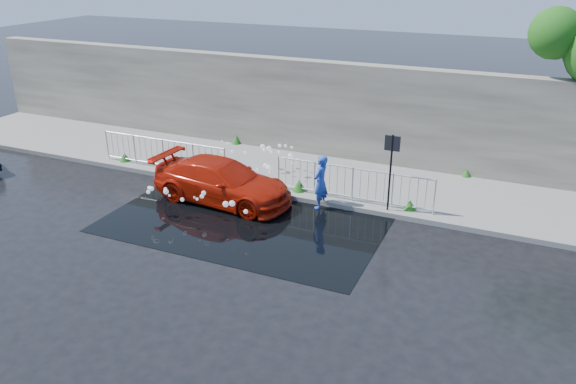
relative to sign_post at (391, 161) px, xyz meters
name	(u,v)px	position (x,y,z in m)	size (l,w,h in m)	color
ground	(214,232)	(-4.20, -3.10, -1.72)	(90.00, 90.00, 0.00)	black
pavement	(285,171)	(-4.20, 1.90, -1.65)	(30.00, 4.00, 0.15)	slate
curb	(261,191)	(-4.20, -0.10, -1.64)	(30.00, 0.25, 0.16)	slate
retaining_wall	(309,107)	(-4.20, 4.10, 0.18)	(30.00, 0.60, 3.50)	#554F47
puddle	(246,221)	(-3.70, -2.10, -1.72)	(8.00, 5.00, 0.01)	black
sign_post	(391,161)	(0.00, 0.00, 0.00)	(0.45, 0.06, 2.50)	black
railing_left	(163,153)	(-8.20, 0.25, -0.99)	(5.05, 0.05, 1.10)	silver
railing_right	(353,183)	(-1.20, 0.25, -0.99)	(5.05, 0.05, 1.10)	silver
weeds	(274,169)	(-4.39, 1.39, -1.41)	(12.17, 3.93, 0.38)	#1B4111
water_spray	(239,173)	(-4.86, -0.33, -1.01)	(3.49, 5.41, 1.05)	white
red_car	(222,181)	(-5.04, -1.10, -1.06)	(1.86, 4.57, 1.33)	#A61606
person	(321,182)	(-2.03, -0.33, -0.88)	(0.62, 0.40, 1.69)	blue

